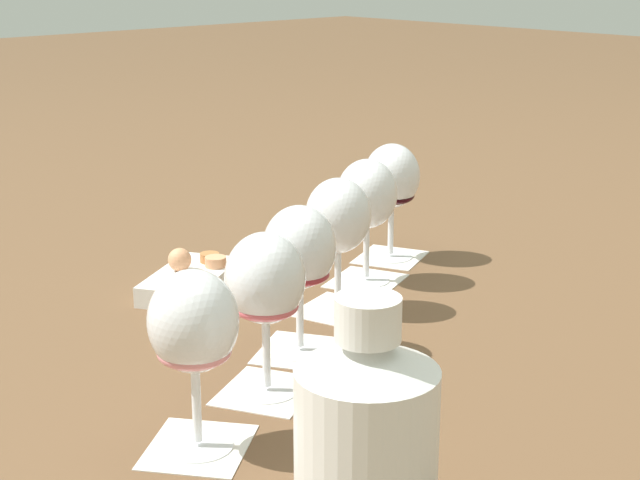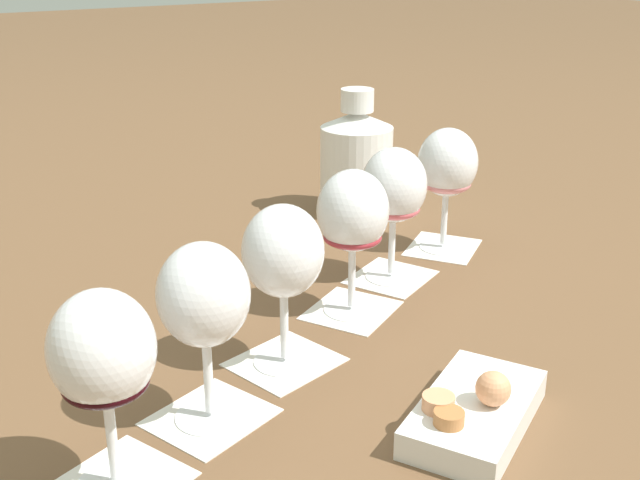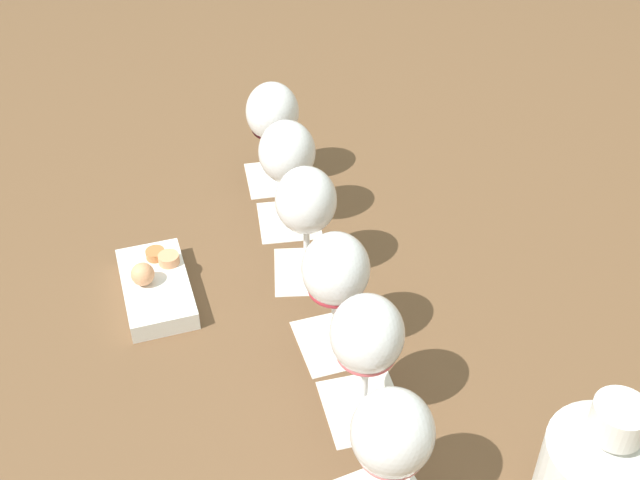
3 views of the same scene
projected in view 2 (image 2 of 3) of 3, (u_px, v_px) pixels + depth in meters
The scene contains 14 objects.
ground_plane at pixel (320, 335), 0.88m from camera, with size 8.00×8.00×0.00m, color brown.
tasting_card_0 at pixel (443, 247), 1.12m from camera, with size 0.13×0.13×0.00m.
tasting_card_1 at pixel (391, 277), 1.02m from camera, with size 0.13×0.13×0.00m.
tasting_card_2 at pixel (351, 310), 0.93m from camera, with size 0.13×0.13×0.00m.
tasting_card_3 at pixel (285, 362), 0.82m from camera, with size 0.12×0.11×0.00m.
tasting_card_4 at pixel (211, 417), 0.73m from camera, with size 0.13×0.12×0.00m.
wine_glass_0 at pixel (447, 168), 1.08m from camera, with size 0.08×0.08×0.17m.
wine_glass_1 at pixel (394, 191), 0.98m from camera, with size 0.08×0.08×0.17m.
wine_glass_2 at pixel (353, 217), 0.89m from camera, with size 0.08×0.08×0.17m.
wine_glass_3 at pixel (283, 259), 0.78m from camera, with size 0.08×0.08×0.17m.
wine_glass_4 at pixel (204, 303), 0.69m from camera, with size 0.08×0.08×0.17m.
wine_glass_5 at pixel (103, 358), 0.60m from camera, with size 0.08×0.08×0.17m.
ceramic_vase at pixel (356, 160), 1.24m from camera, with size 0.11×0.11×0.19m.
snack_dish at pixel (475, 411), 0.71m from camera, with size 0.18×0.16×0.06m.
Camera 2 is at (0.40, 0.67, 0.42)m, focal length 45.00 mm.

